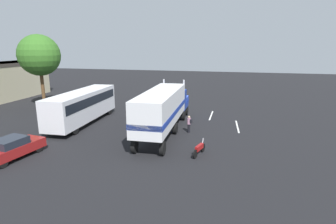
{
  "coord_description": "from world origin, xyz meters",
  "views": [
    {
      "loc": [
        -30.02,
        -6.1,
        7.92
      ],
      "look_at": [
        -4.81,
        0.28,
        1.6
      ],
      "focal_mm": 28.74,
      "sensor_mm": 36.0,
      "label": 1
    }
  ],
  "objects_px": {
    "parked_car": "(13,148)",
    "motorcycle": "(199,149)",
    "parked_bus": "(83,104)",
    "tree_center": "(39,55)",
    "semi_truck": "(164,107)",
    "person_bystander": "(189,123)"
  },
  "relations": [
    {
      "from": "parked_car",
      "to": "tree_center",
      "type": "xyz_separation_m",
      "value": [
        15.33,
        9.44,
        6.04
      ]
    },
    {
      "from": "parked_bus",
      "to": "parked_car",
      "type": "relative_size",
      "value": 2.42
    },
    {
      "from": "semi_truck",
      "to": "motorcycle",
      "type": "relative_size",
      "value": 6.92
    },
    {
      "from": "parked_car",
      "to": "motorcycle",
      "type": "xyz_separation_m",
      "value": [
        3.93,
        -13.06,
        -0.33
      ]
    },
    {
      "from": "person_bystander",
      "to": "parked_car",
      "type": "distance_m",
      "value": 14.59
    },
    {
      "from": "semi_truck",
      "to": "motorcycle",
      "type": "xyz_separation_m",
      "value": [
        -4.59,
        -3.96,
        -2.04
      ]
    },
    {
      "from": "parked_bus",
      "to": "motorcycle",
      "type": "height_order",
      "value": "parked_bus"
    },
    {
      "from": "person_bystander",
      "to": "motorcycle",
      "type": "bearing_deg",
      "value": -162.09
    },
    {
      "from": "parked_bus",
      "to": "motorcycle",
      "type": "distance_m",
      "value": 14.37
    },
    {
      "from": "semi_truck",
      "to": "motorcycle",
      "type": "height_order",
      "value": "semi_truck"
    },
    {
      "from": "parked_car",
      "to": "motorcycle",
      "type": "relative_size",
      "value": 2.23
    },
    {
      "from": "semi_truck",
      "to": "parked_car",
      "type": "bearing_deg",
      "value": 133.12
    },
    {
      "from": "parked_bus",
      "to": "tree_center",
      "type": "relative_size",
      "value": 1.17
    },
    {
      "from": "semi_truck",
      "to": "person_bystander",
      "type": "distance_m",
      "value": 2.87
    },
    {
      "from": "person_bystander",
      "to": "parked_car",
      "type": "bearing_deg",
      "value": 128.8
    },
    {
      "from": "parked_bus",
      "to": "motorcycle",
      "type": "relative_size",
      "value": 5.39
    },
    {
      "from": "person_bystander",
      "to": "tree_center",
      "type": "xyz_separation_m",
      "value": [
        6.18,
        20.82,
        5.95
      ]
    },
    {
      "from": "semi_truck",
      "to": "parked_car",
      "type": "height_order",
      "value": "semi_truck"
    },
    {
      "from": "semi_truck",
      "to": "tree_center",
      "type": "xyz_separation_m",
      "value": [
        6.81,
        18.54,
        4.32
      ]
    },
    {
      "from": "parked_bus",
      "to": "person_bystander",
      "type": "bearing_deg",
      "value": -92.2
    },
    {
      "from": "parked_car",
      "to": "tree_center",
      "type": "bearing_deg",
      "value": 31.63
    },
    {
      "from": "semi_truck",
      "to": "tree_center",
      "type": "bearing_deg",
      "value": 69.83
    }
  ]
}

